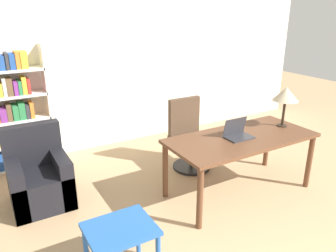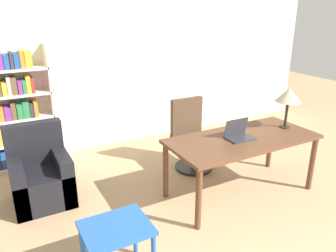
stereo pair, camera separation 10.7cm
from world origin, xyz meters
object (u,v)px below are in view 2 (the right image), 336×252
Objects in this scene: armchair at (41,178)px; bookshelf at (14,111)px; laptop at (239,134)px; table_lamp at (289,96)px; office_chair at (191,138)px; side_table_blue at (117,236)px; desk at (242,144)px.

bookshelf is at bearing 96.01° from armchair.
bookshelf is (-0.12, 1.17, 0.56)m from armchair.
armchair is at bearing 155.33° from laptop.
table_lamp is 3.31m from armchair.
office_chair reaches higher than side_table_blue.
office_chair reaches higher than laptop.
desk is at bearing -10.74° from laptop.
desk is 2.53m from armchair.
laptop is 0.18× the size of bookshelf.
armchair reaches higher than side_table_blue.
bookshelf is at bearing 145.16° from table_lamp.
office_chair is at bearing 41.91° from side_table_blue.
bookshelf reaches higher than armchair.
laptop is 3.21m from bookshelf.
table_lamp is at bearing 13.68° from side_table_blue.
laptop reaches higher than side_table_blue.
side_table_blue is (-1.83, -0.63, -0.38)m from laptop.
laptop is at bearing -24.67° from armchair.
table_lamp is at bearing -34.84° from bookshelf.
office_chair reaches higher than desk.
bookshelf is at bearing 150.78° from office_chair.
office_chair is 1.08× the size of armchair.
office_chair is at bearing 133.76° from table_lamp.
laptop reaches higher than armchair.
armchair is 0.53× the size of bookshelf.
office_chair is 2.34m from side_table_blue.
table_lamp reaches higher than side_table_blue.
armchair is at bearing 161.46° from table_lamp.
table_lamp is 0.56× the size of armchair.
desk is at bearing 18.20° from side_table_blue.
table_lamp reaches higher than laptop.
bookshelf is at bearing 136.88° from laptop.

